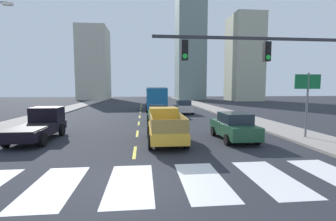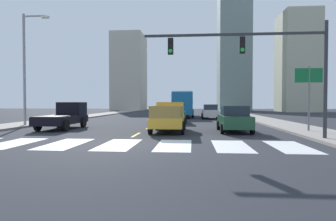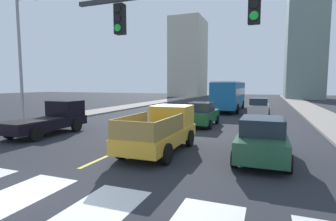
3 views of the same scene
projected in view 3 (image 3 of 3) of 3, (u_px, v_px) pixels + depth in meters
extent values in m
plane|color=#25272D|center=(5.00, 201.00, 6.73)|extent=(160.00, 160.00, 0.00)
cube|color=gray|center=(335.00, 124.00, 19.56)|extent=(3.25, 110.00, 0.15)
cube|color=gray|center=(91.00, 113.00, 27.36)|extent=(3.25, 110.00, 0.15)
cube|color=silver|center=(5.00, 201.00, 6.73)|extent=(1.55, 3.70, 0.01)
cube|color=silver|center=(86.00, 219.00, 5.83)|extent=(1.55, 3.70, 0.01)
cube|color=yellow|center=(99.00, 160.00, 10.45)|extent=(0.16, 2.40, 0.01)
cube|color=yellow|center=(151.00, 137.00, 15.09)|extent=(0.16, 2.40, 0.01)
cube|color=yellow|center=(178.00, 124.00, 19.74)|extent=(0.16, 2.40, 0.01)
cube|color=yellow|center=(195.00, 117.00, 24.39)|extent=(0.16, 2.40, 0.01)
cube|color=yellow|center=(207.00, 112.00, 29.04)|extent=(0.16, 2.40, 0.01)
cube|color=yellow|center=(215.00, 108.00, 33.69)|extent=(0.16, 2.40, 0.01)
cube|color=yellow|center=(222.00, 105.00, 38.34)|extent=(0.16, 2.40, 0.01)
cube|color=yellow|center=(227.00, 103.00, 42.99)|extent=(0.16, 2.40, 0.01)
cube|color=gold|center=(159.00, 137.00, 11.60)|extent=(1.96, 5.20, 0.56)
cube|color=gold|center=(172.00, 115.00, 13.10)|extent=(1.84, 1.60, 1.00)
cube|color=#19232D|center=(175.00, 111.00, 13.49)|extent=(1.72, 0.08, 0.56)
cube|color=gold|center=(150.00, 134.00, 10.68)|extent=(1.84, 3.30, 0.06)
cylinder|color=black|center=(153.00, 135.00, 13.42)|extent=(0.22, 0.80, 0.80)
cylinder|color=black|center=(190.00, 138.00, 12.73)|extent=(0.22, 0.80, 0.80)
cylinder|color=black|center=(122.00, 149.00, 10.52)|extent=(0.22, 0.80, 0.80)
cylinder|color=black|center=(167.00, 154.00, 9.83)|extent=(0.22, 0.80, 0.80)
cube|color=olive|center=(130.00, 123.00, 10.97)|extent=(0.06, 3.17, 0.70)
cube|color=olive|center=(171.00, 126.00, 10.33)|extent=(0.06, 3.17, 0.70)
cube|color=olive|center=(131.00, 131.00, 9.17)|extent=(1.80, 0.06, 0.70)
cube|color=black|center=(45.00, 124.00, 15.54)|extent=(1.96, 5.20, 0.56)
cube|color=black|center=(65.00, 108.00, 17.05)|extent=(1.84, 1.60, 1.00)
cube|color=#19232D|center=(70.00, 105.00, 17.44)|extent=(1.72, 0.08, 0.56)
cube|color=black|center=(32.00, 121.00, 14.63)|extent=(1.84, 3.30, 0.06)
cylinder|color=black|center=(53.00, 124.00, 17.37)|extent=(0.22, 0.80, 0.80)
cylinder|color=black|center=(77.00, 125.00, 16.67)|extent=(0.22, 0.80, 0.80)
cylinder|color=black|center=(10.00, 132.00, 14.47)|extent=(0.22, 0.80, 0.80)
cylinder|color=black|center=(36.00, 134.00, 13.77)|extent=(0.22, 0.80, 0.80)
cube|color=#175B90|center=(229.00, 95.00, 30.09)|extent=(2.50, 10.80, 2.70)
cube|color=#19232D|center=(230.00, 92.00, 30.06)|extent=(2.52, 9.94, 0.80)
cube|color=silver|center=(230.00, 82.00, 29.95)|extent=(2.40, 10.37, 0.12)
cylinder|color=black|center=(223.00, 104.00, 33.78)|extent=(0.22, 1.00, 1.00)
cylinder|color=black|center=(243.00, 105.00, 32.90)|extent=(0.22, 1.00, 1.00)
cylinder|color=black|center=(214.00, 108.00, 27.91)|extent=(0.22, 1.00, 1.00)
cylinder|color=black|center=(238.00, 109.00, 27.02)|extent=(0.22, 1.00, 1.00)
cube|color=silver|center=(259.00, 109.00, 25.05)|extent=(1.80, 4.40, 0.76)
cube|color=#1E2833|center=(259.00, 101.00, 24.84)|extent=(1.58, 2.11, 0.64)
cylinder|color=black|center=(250.00, 111.00, 26.68)|extent=(0.22, 0.64, 0.64)
cylinder|color=black|center=(268.00, 112.00, 26.04)|extent=(0.22, 0.64, 0.64)
cylinder|color=black|center=(248.00, 114.00, 24.14)|extent=(0.22, 0.64, 0.64)
cylinder|color=black|center=(268.00, 114.00, 23.50)|extent=(0.22, 0.64, 0.64)
cube|color=#18542C|center=(202.00, 116.00, 19.05)|extent=(1.80, 4.40, 0.76)
cube|color=#1E2833|center=(201.00, 107.00, 18.84)|extent=(1.58, 2.11, 0.64)
cylinder|color=black|center=(194.00, 119.00, 20.67)|extent=(0.22, 0.64, 0.64)
cylinder|color=black|center=(217.00, 120.00, 20.04)|extent=(0.22, 0.64, 0.64)
cylinder|color=black|center=(184.00, 123.00, 18.14)|extent=(0.22, 0.64, 0.64)
cylinder|color=black|center=(210.00, 125.00, 17.50)|extent=(0.22, 0.64, 0.64)
cube|color=#204D31|center=(262.00, 143.00, 10.38)|extent=(1.80, 4.40, 0.76)
cube|color=#1E2833|center=(263.00, 126.00, 10.17)|extent=(1.58, 2.11, 0.64)
cylinder|color=black|center=(242.00, 143.00, 12.00)|extent=(0.22, 0.64, 0.64)
cylinder|color=black|center=(284.00, 146.00, 11.36)|extent=(0.22, 0.64, 0.64)
cylinder|color=black|center=(234.00, 159.00, 9.47)|extent=(0.22, 0.64, 0.64)
cylinder|color=black|center=(289.00, 164.00, 8.83)|extent=(0.22, 0.64, 0.64)
cube|color=black|center=(255.00, 6.00, 6.15)|extent=(0.28, 0.24, 0.84)
cylinder|color=black|center=(254.00, 4.00, 6.02)|extent=(0.20, 0.04, 0.20)
cylinder|color=green|center=(254.00, 16.00, 6.05)|extent=(0.20, 0.04, 0.20)
cube|color=black|center=(120.00, 19.00, 7.44)|extent=(0.28, 0.24, 0.84)
cylinder|color=black|center=(117.00, 9.00, 7.29)|extent=(0.20, 0.04, 0.20)
cylinder|color=black|center=(118.00, 18.00, 7.32)|extent=(0.20, 0.04, 0.20)
cylinder|color=green|center=(118.00, 28.00, 7.34)|extent=(0.20, 0.04, 0.20)
cylinder|color=gray|center=(20.00, 63.00, 18.31)|extent=(0.20, 0.20, 9.00)
cube|color=#BCB7A2|center=(188.00, 58.00, 67.28)|extent=(7.77, 10.44, 19.56)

